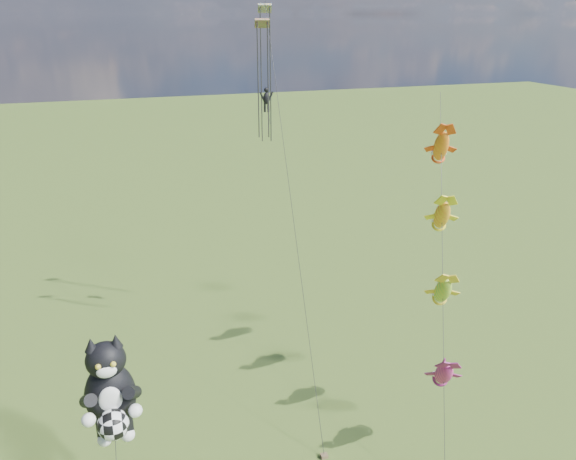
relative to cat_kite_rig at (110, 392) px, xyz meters
name	(u,v)px	position (x,y,z in m)	size (l,w,h in m)	color
cat_kite_rig	(110,392)	(0.00, 0.00, 0.00)	(2.61, 4.22, 10.10)	brown
fish_windsock_rig	(442,253)	(18.69, 2.83, 3.15)	(6.97, 14.47, 18.56)	brown
parafoil_rig	(267,89)	(11.94, 15.13, 11.17)	(2.49, 17.50, 24.25)	brown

